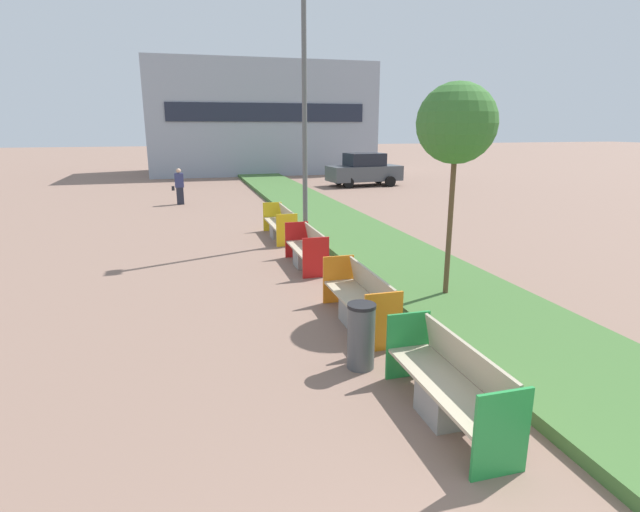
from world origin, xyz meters
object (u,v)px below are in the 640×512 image
bench_orange_frame (360,303)px  pedestrian_walking (179,186)px  sapling_tree_near (457,124)px  bench_green_frame (449,390)px  litter_bin (361,336)px  bench_yellow_frame (281,226)px  street_lamp_post (304,101)px  bench_red_frame (307,252)px  parked_car_distant (364,170)px

bench_orange_frame → pedestrian_walking: size_ratio=1.47×
sapling_tree_near → bench_green_frame: bearing=-118.8°
litter_bin → sapling_tree_near: (2.58, 2.19, 2.92)m
pedestrian_walking → sapling_tree_near: bearing=-71.0°
bench_yellow_frame → pedestrian_walking: (-2.97, 7.87, 0.42)m
street_lamp_post → pedestrian_walking: (-3.58, 8.61, -3.25)m
street_lamp_post → pedestrian_walking: bearing=112.6°
litter_bin → pedestrian_walking: (-2.41, 16.64, 0.31)m
bench_orange_frame → bench_red_frame: size_ratio=1.17×
bench_red_frame → parked_car_distant: parked_car_distant is taller
bench_yellow_frame → sapling_tree_near: bearing=-72.9°
litter_bin → sapling_tree_near: 4.47m
bench_green_frame → sapling_tree_near: bearing=61.2°
bench_green_frame → bench_red_frame: same height
pedestrian_walking → bench_green_frame: bearing=-80.7°
street_lamp_post → pedestrian_walking: street_lamp_post is taller
pedestrian_walking → street_lamp_post: bearing=-67.4°
bench_green_frame → street_lamp_post: 10.22m
street_lamp_post → sapling_tree_near: size_ratio=1.76×
litter_bin → street_lamp_post: bearing=81.7°
sapling_tree_near → litter_bin: bearing=-139.7°
bench_green_frame → litter_bin: bearing=110.5°
pedestrian_walking → parked_car_distant: (10.32, 4.50, 0.12)m
bench_green_frame → bench_yellow_frame: (0.00, 10.26, 0.01)m
street_lamp_post → parked_car_distant: 15.07m
bench_yellow_frame → bench_orange_frame: bearing=-90.0°
street_lamp_post → litter_bin: bearing=-98.3°
bench_yellow_frame → litter_bin: 8.79m
litter_bin → sapling_tree_near: size_ratio=0.23×
street_lamp_post → bench_red_frame: bearing=-103.0°
pedestrian_walking → parked_car_distant: size_ratio=0.36×
street_lamp_post → parked_car_distant: size_ratio=1.68×
bench_yellow_frame → sapling_tree_near: (2.02, -6.58, 3.03)m
street_lamp_post → bench_orange_frame: bearing=-95.4°
bench_yellow_frame → parked_car_distant: parked_car_distant is taller
bench_yellow_frame → pedestrian_walking: pedestrian_walking is taller
litter_bin → street_lamp_post: 8.86m
bench_orange_frame → bench_red_frame: 3.81m
street_lamp_post → sapling_tree_near: bearing=-76.4°
litter_bin → bench_orange_frame: bearing=70.4°
sapling_tree_near → parked_car_distant: size_ratio=0.95×
parked_car_distant → sapling_tree_near: bearing=-111.4°
bench_orange_frame → bench_red_frame: (-0.00, 3.81, -0.01)m
bench_green_frame → pedestrian_walking: pedestrian_walking is taller
bench_yellow_frame → parked_car_distant: bearing=59.3°
bench_orange_frame → litter_bin: 1.67m
bench_green_frame → street_lamp_post: size_ratio=0.29×
bench_red_frame → street_lamp_post: size_ratio=0.27×
street_lamp_post → sapling_tree_near: (1.41, -5.84, -0.64)m
bench_orange_frame → pedestrian_walking: (-2.97, 15.07, 0.42)m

